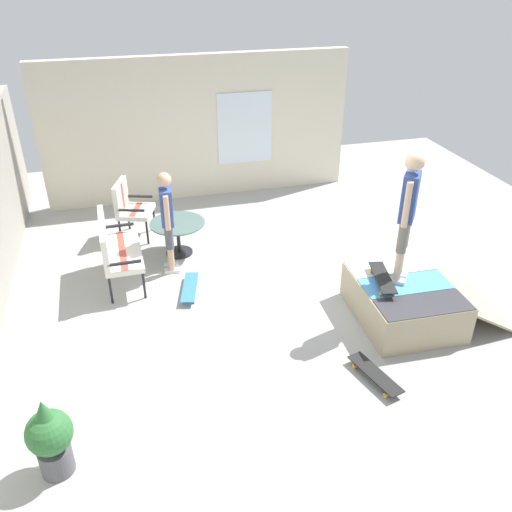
% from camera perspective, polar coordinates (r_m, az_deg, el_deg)
% --- Properties ---
extents(ground_plane, '(12.00, 12.00, 0.10)m').
position_cam_1_polar(ground_plane, '(8.13, 2.41, -3.63)').
color(ground_plane, '#A8A8A3').
extents(house_facade, '(0.23, 6.00, 2.77)m').
position_cam_1_polar(house_facade, '(10.81, -6.05, 13.36)').
color(house_facade, beige).
rests_on(house_facade, ground_plane).
extents(skate_ramp, '(1.54, 2.01, 0.55)m').
position_cam_1_polar(skate_ramp, '(7.60, 15.60, -4.57)').
color(skate_ramp, tan).
rests_on(skate_ramp, ground_plane).
extents(patio_bench, '(1.26, 0.58, 1.02)m').
position_cam_1_polar(patio_bench, '(8.21, -14.91, 1.07)').
color(patio_bench, black).
rests_on(patio_bench, ground_plane).
extents(patio_chair_near_house, '(0.76, 0.72, 1.02)m').
position_cam_1_polar(patio_chair_near_house, '(9.52, -13.40, 5.36)').
color(patio_chair_near_house, black).
rests_on(patio_chair_near_house, ground_plane).
extents(patio_table, '(0.90, 0.90, 0.57)m').
position_cam_1_polar(patio_table, '(8.89, -8.31, 2.59)').
color(patio_table, black).
rests_on(patio_table, ground_plane).
extents(person_watching, '(0.48, 0.26, 1.63)m').
position_cam_1_polar(person_watching, '(8.20, -9.43, 4.24)').
color(person_watching, silver).
rests_on(person_watching, ground_plane).
extents(person_skater, '(0.40, 0.36, 1.79)m').
position_cam_1_polar(person_skater, '(7.01, 15.85, 4.91)').
color(person_skater, silver).
rests_on(person_skater, skate_ramp).
extents(skateboard_by_bench, '(0.82, 0.39, 0.10)m').
position_cam_1_polar(skateboard_by_bench, '(8.00, -7.06, -3.33)').
color(skateboard_by_bench, '#3372B2').
rests_on(skateboard_by_bench, ground_plane).
extents(skateboard_spare, '(0.82, 0.40, 0.10)m').
position_cam_1_polar(skateboard_spare, '(6.61, 12.55, -12.17)').
color(skateboard_spare, black).
rests_on(skateboard_spare, ground_plane).
extents(skateboard_on_ramp, '(0.82, 0.37, 0.10)m').
position_cam_1_polar(skateboard_on_ramp, '(7.32, 13.31, -2.27)').
color(skateboard_on_ramp, black).
rests_on(skateboard_on_ramp, skate_ramp).
extents(potted_plant, '(0.44, 0.44, 0.92)m').
position_cam_1_polar(potted_plant, '(5.64, -21.05, -17.49)').
color(potted_plant, '#515156').
rests_on(potted_plant, ground_plane).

